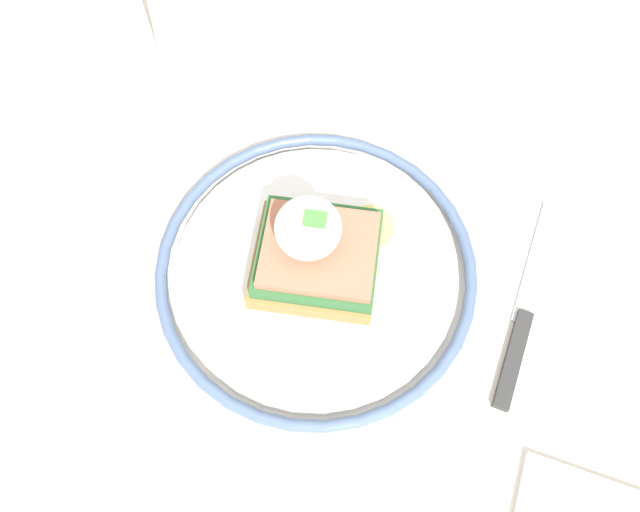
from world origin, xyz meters
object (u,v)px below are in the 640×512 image
object	(u,v)px
plate	(320,270)
sandwich	(320,250)
fork	(113,235)
cup	(113,28)
knife	(529,317)

from	to	relation	value
plate	sandwich	xyz separation A→B (m)	(-0.00, 0.00, 0.04)
sandwich	fork	world-z (taller)	sandwich
sandwich	cup	bearing A→B (deg)	138.22
plate	fork	xyz separation A→B (m)	(-0.18, 0.01, -0.01)
sandwich	knife	size ratio (longest dim) A/B	0.58
cup	sandwich	bearing A→B (deg)	-41.78
sandwich	fork	bearing A→B (deg)	177.58
sandwich	cup	world-z (taller)	sandwich
plate	fork	world-z (taller)	plate
plate	cup	world-z (taller)	cup
plate	cup	bearing A→B (deg)	138.07
plate	cup	xyz separation A→B (m)	(-0.22, 0.20, 0.03)
fork	cup	distance (m)	0.20
knife	cup	size ratio (longest dim) A/B	2.48
plate	cup	distance (m)	0.30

